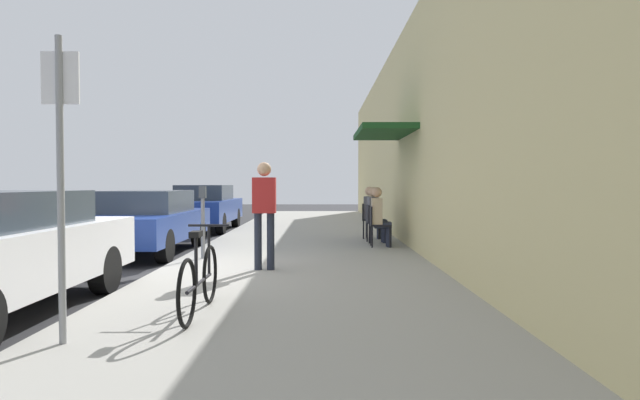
{
  "coord_description": "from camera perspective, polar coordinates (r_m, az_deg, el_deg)",
  "views": [
    {
      "loc": [
        2.59,
        -8.52,
        1.48
      ],
      "look_at": [
        2.65,
        7.61,
        0.99
      ],
      "focal_mm": 29.81,
      "sensor_mm": 36.0,
      "label": 1
    }
  ],
  "objects": [
    {
      "name": "bicycle_0",
      "position": [
        5.72,
        -13.03,
        -8.35
      ],
      "size": [
        0.46,
        1.71,
        0.9
      ],
      "color": "black",
      "rests_on": "sidewalk_slab"
    },
    {
      "name": "seated_patron_0",
      "position": [
        11.54,
        6.17,
        -1.56
      ],
      "size": [
        0.43,
        0.37,
        1.29
      ],
      "color": "#232838",
      "rests_on": "sidewalk_slab"
    },
    {
      "name": "cafe_chair_1",
      "position": [
        12.34,
        5.47,
        -2.24
      ],
      "size": [
        0.46,
        0.46,
        0.87
      ],
      "color": "black",
      "rests_on": "sidewalk_slab"
    },
    {
      "name": "cafe_chair_2",
      "position": [
        13.3,
        5.07,
        -1.96
      ],
      "size": [
        0.54,
        0.54,
        0.87
      ],
      "color": "black",
      "rests_on": "sidewalk_slab"
    },
    {
      "name": "pedestrian_standing",
      "position": [
        8.41,
        -6.24,
        -0.71
      ],
      "size": [
        0.36,
        0.22,
        1.7
      ],
      "color": "#232838",
      "rests_on": "sidewalk_slab"
    },
    {
      "name": "seated_patron_1",
      "position": [
        12.34,
        5.75,
        -1.35
      ],
      "size": [
        0.44,
        0.37,
        1.29
      ],
      "color": "#232838",
      "rests_on": "sidewalk_slab"
    },
    {
      "name": "parked_car_2",
      "position": [
        17.27,
        -12.57,
        -0.74
      ],
      "size": [
        1.8,
        4.4,
        1.44
      ],
      "color": "navy",
      "rests_on": "ground_plane"
    },
    {
      "name": "street_sign",
      "position": [
        4.99,
        -26.32,
        3.42
      ],
      "size": [
        0.32,
        0.06,
        2.6
      ],
      "color": "gray",
      "rests_on": "sidewalk_slab"
    },
    {
      "name": "sidewalk_slab",
      "position": [
        10.62,
        -2.07,
        -5.94
      ],
      "size": [
        4.5,
        32.0,
        0.12
      ],
      "primitive_type": "cube",
      "color": "#9E9B93",
      "rests_on": "ground_plane"
    },
    {
      "name": "seated_patron_2",
      "position": [
        13.27,
        5.33,
        -1.13
      ],
      "size": [
        0.5,
        0.45,
        1.29
      ],
      "color": "#232838",
      "rests_on": "sidewalk_slab"
    },
    {
      "name": "building_facade",
      "position": [
        10.78,
        10.85,
        7.24
      ],
      "size": [
        1.4,
        32.0,
        5.04
      ],
      "color": "beige",
      "rests_on": "ground_plane"
    },
    {
      "name": "parked_car_1",
      "position": [
        11.86,
        -18.37,
        -2.12
      ],
      "size": [
        1.8,
        4.4,
        1.34
      ],
      "color": "navy",
      "rests_on": "ground_plane"
    },
    {
      "name": "ground_plane",
      "position": [
        9.03,
        -17.05,
        -7.76
      ],
      "size": [
        60.0,
        60.0,
        0.0
      ],
      "primitive_type": "plane",
      "color": "#2D2D30"
    },
    {
      "name": "parking_meter",
      "position": [
        9.9,
        -12.71,
        -1.73
      ],
      "size": [
        0.12,
        0.1,
        1.32
      ],
      "color": "slate",
      "rests_on": "sidewalk_slab"
    },
    {
      "name": "cafe_chair_0",
      "position": [
        11.55,
        5.87,
        -2.52
      ],
      "size": [
        0.45,
        0.45,
        0.87
      ],
      "color": "black",
      "rests_on": "sidewalk_slab"
    }
  ]
}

